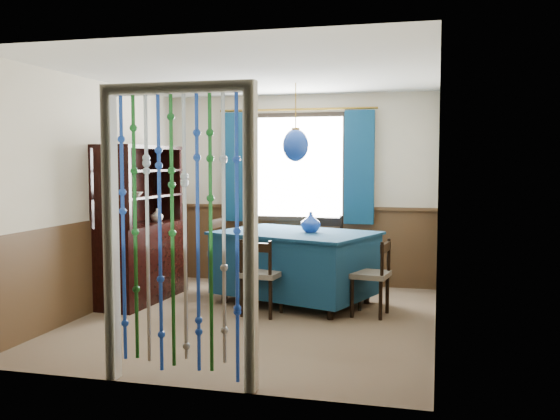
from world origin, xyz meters
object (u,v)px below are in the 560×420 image
(chair_left, at_px, (229,253))
(pendant_lamp, at_px, (296,145))
(chair_far, at_px, (323,252))
(bowl_shelf, at_px, (134,194))
(chair_right, at_px, (373,275))
(vase_table, at_px, (311,223))
(vase_sideboard, at_px, (157,214))
(dining_table, at_px, (295,262))
(sideboard, at_px, (142,248))
(chair_near, at_px, (261,275))

(chair_left, relative_size, pendant_lamp, 1.08)
(chair_far, relative_size, bowl_shelf, 4.18)
(bowl_shelf, bearing_deg, chair_right, 4.80)
(vase_table, distance_m, vase_sideboard, 1.89)
(dining_table, xyz_separation_m, sideboard, (-1.77, -0.29, 0.15))
(chair_right, xyz_separation_m, vase_table, (-0.74, 0.36, 0.50))
(chair_left, bearing_deg, chair_far, 111.22)
(chair_far, height_order, bowl_shelf, bowl_shelf)
(chair_far, relative_size, sideboard, 0.52)
(chair_right, distance_m, vase_sideboard, 2.71)
(chair_far, bearing_deg, bowl_shelf, 37.97)
(chair_right, distance_m, pendant_lamp, 1.69)
(vase_table, bearing_deg, chair_far, 88.70)
(dining_table, distance_m, sideboard, 1.80)
(chair_right, bearing_deg, sideboard, 96.26)
(chair_far, bearing_deg, vase_sideboard, 24.26)
(chair_far, xyz_separation_m, bowl_shelf, (-1.91, -1.30, 0.76))
(dining_table, relative_size, sideboard, 1.11)
(sideboard, bearing_deg, chair_near, -9.30)
(chair_far, height_order, vase_sideboard, vase_sideboard)
(chair_left, relative_size, vase_sideboard, 5.49)
(chair_far, distance_m, chair_left, 1.17)
(dining_table, height_order, sideboard, sideboard)
(chair_left, distance_m, sideboard, 1.07)
(sideboard, height_order, vase_table, sideboard)
(chair_left, height_order, pendant_lamp, pendant_lamp)
(chair_near, bearing_deg, pendant_lamp, 78.13)
(chair_right, height_order, sideboard, sideboard)
(chair_left, bearing_deg, sideboard, -49.67)
(bowl_shelf, bearing_deg, chair_left, 49.75)
(dining_table, xyz_separation_m, chair_right, (0.92, -0.36, -0.04))
(pendant_lamp, bearing_deg, chair_far, 74.91)
(chair_far, relative_size, vase_table, 4.50)
(dining_table, xyz_separation_m, chair_far, (0.19, 0.71, 0.03))
(chair_right, height_order, vase_sideboard, vase_sideboard)
(chair_near, height_order, chair_far, chair_far)
(chair_near, relative_size, chair_left, 0.86)
(sideboard, bearing_deg, vase_table, 12.19)
(chair_right, bearing_deg, vase_sideboard, 89.90)
(chair_near, xyz_separation_m, pendant_lamp, (0.23, 0.65, 1.37))
(pendant_lamp, bearing_deg, chair_right, -21.57)
(pendant_lamp, relative_size, vase_sideboard, 5.08)
(chair_near, bearing_deg, chair_far, 80.29)
(chair_near, xyz_separation_m, vase_sideboard, (-1.49, 0.65, 0.55))
(dining_table, height_order, chair_far, chair_far)
(chair_left, distance_m, vase_table, 1.23)
(dining_table, height_order, chair_right, dining_table)
(chair_near, distance_m, sideboard, 1.60)
(chair_left, distance_m, vase_sideboard, 0.99)
(chair_near, distance_m, bowl_shelf, 1.70)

